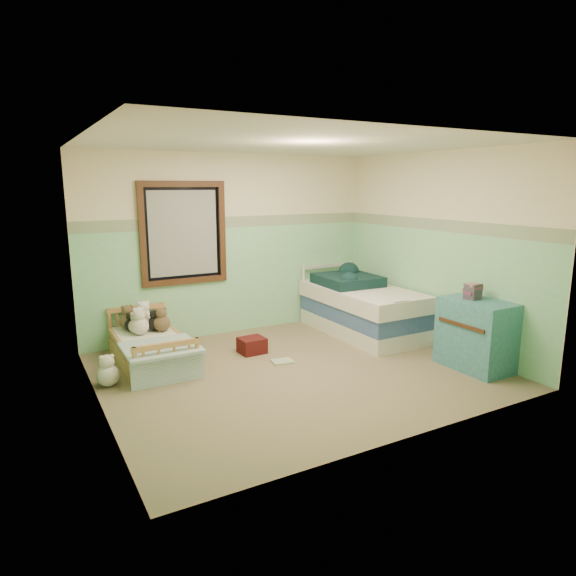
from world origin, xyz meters
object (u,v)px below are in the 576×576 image
plush_floor_cream (108,375)px  twin_bed_frame (362,326)px  dresser (476,335)px  red_pillow (252,345)px  toddler_bed_frame (151,355)px  floor_book (282,361)px  plush_floor_tan (155,373)px

plush_floor_cream → twin_bed_frame: size_ratio=0.13×
dresser → red_pillow: (-2.02, 1.73, -0.30)m
plush_floor_cream → red_pillow: 1.79m
toddler_bed_frame → twin_bed_frame: 2.94m
red_pillow → floor_book: red_pillow is taller
toddler_bed_frame → plush_floor_cream: size_ratio=6.27×
toddler_bed_frame → plush_floor_cream: plush_floor_cream is taller
plush_floor_cream → dresser: size_ratio=0.29×
plush_floor_tan → twin_bed_frame: bearing=7.5°
plush_floor_cream → floor_book: size_ratio=0.94×
twin_bed_frame → dresser: size_ratio=2.32×
dresser → floor_book: (-1.85, 1.23, -0.39)m
dresser → toddler_bed_frame: bearing=148.4°
plush_floor_cream → toddler_bed_frame: bearing=40.0°
plush_floor_cream → floor_book: bearing=-7.6°
twin_bed_frame → floor_book: 1.64m
toddler_bed_frame → red_pillow: bearing=-11.8°
plush_floor_cream → floor_book: plush_floor_cream is taller
plush_floor_tan → dresser: size_ratio=0.29×
toddler_bed_frame → plush_floor_tan: plush_floor_tan is taller
plush_floor_tan → dresser: dresser is taller
plush_floor_cream → plush_floor_tan: size_ratio=1.02×
plush_floor_tan → dresser: (3.33, -1.34, 0.29)m
plush_floor_cream → red_pillow: bearing=7.4°
dresser → floor_book: 2.26m
toddler_bed_frame → floor_book: toddler_bed_frame is taller
dresser → floor_book: bearing=146.3°
plush_floor_cream → red_pillow: size_ratio=0.75×
twin_bed_frame → plush_floor_cream: bearing=-176.0°
plush_floor_tan → twin_bed_frame: 3.07m
floor_book → dresser: bearing=-24.3°
dresser → red_pillow: size_ratio=2.57×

